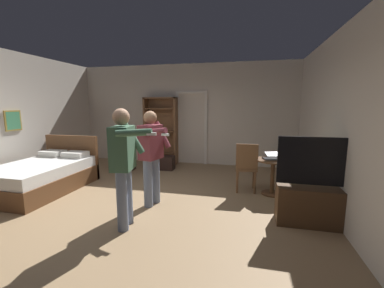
# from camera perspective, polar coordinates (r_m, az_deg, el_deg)

# --- Properties ---
(ground_plane) EXTENTS (7.29, 7.29, 0.00)m
(ground_plane) POSITION_cam_1_polar(r_m,az_deg,el_deg) (4.49, -13.01, -13.87)
(ground_plane) COLOR #997A56
(wall_back) EXTENTS (6.59, 0.12, 2.89)m
(wall_back) POSITION_cam_1_polar(r_m,az_deg,el_deg) (7.31, -1.66, 6.86)
(wall_back) COLOR silver
(wall_back) RESTS_ON ground_plane
(wall_right) EXTENTS (0.12, 6.87, 2.89)m
(wall_right) POSITION_cam_1_polar(r_m,az_deg,el_deg) (3.94, 33.40, 3.44)
(wall_right) COLOR silver
(wall_right) RESTS_ON ground_plane
(doorway_frame) EXTENTS (0.93, 0.08, 2.13)m
(doorway_frame) POSITION_cam_1_polar(r_m,az_deg,el_deg) (7.19, -0.08, 5.03)
(doorway_frame) COLOR white
(doorway_frame) RESTS_ON ground_plane
(bed) EXTENTS (1.35, 2.00, 1.02)m
(bed) POSITION_cam_1_polar(r_m,az_deg,el_deg) (5.93, -31.31, -6.20)
(bed) COLOR brown
(bed) RESTS_ON ground_plane
(bookshelf) EXTENTS (0.98, 0.32, 1.95)m
(bookshelf) POSITION_cam_1_polar(r_m,az_deg,el_deg) (7.33, -7.15, 3.70)
(bookshelf) COLOR brown
(bookshelf) RESTS_ON ground_plane
(tv_flatscreen) EXTENTS (1.18, 0.40, 1.29)m
(tv_flatscreen) POSITION_cam_1_polar(r_m,az_deg,el_deg) (4.05, 27.22, -11.43)
(tv_flatscreen) COLOR #4C331E
(tv_flatscreen) RESTS_ON ground_plane
(side_table) EXTENTS (0.66, 0.66, 0.70)m
(side_table) POSITION_cam_1_polar(r_m,az_deg,el_deg) (5.01, 18.27, -5.93)
(side_table) COLOR brown
(side_table) RESTS_ON ground_plane
(laptop) EXTENTS (0.39, 0.40, 0.16)m
(laptop) POSITION_cam_1_polar(r_m,az_deg,el_deg) (4.90, 18.25, -2.89)
(laptop) COLOR black
(laptop) RESTS_ON side_table
(bottle_on_table) EXTENTS (0.06, 0.06, 0.22)m
(bottle_on_table) POSITION_cam_1_polar(r_m,az_deg,el_deg) (4.88, 20.17, -2.56)
(bottle_on_table) COLOR #392B2E
(bottle_on_table) RESTS_ON side_table
(wooden_chair) EXTENTS (0.44, 0.44, 0.99)m
(wooden_chair) POSITION_cam_1_polar(r_m,az_deg,el_deg) (4.99, 12.53, -4.89)
(wooden_chair) COLOR brown
(wooden_chair) RESTS_ON ground_plane
(person_blue_shirt) EXTENTS (0.72, 0.58, 1.69)m
(person_blue_shirt) POSITION_cam_1_polar(r_m,az_deg,el_deg) (3.52, -15.58, -3.70)
(person_blue_shirt) COLOR slate
(person_blue_shirt) RESTS_ON ground_plane
(person_striped_shirt) EXTENTS (0.62, 0.65, 1.63)m
(person_striped_shirt) POSITION_cam_1_polar(r_m,az_deg,el_deg) (4.23, -9.38, -1.90)
(person_striped_shirt) COLOR slate
(person_striped_shirt) RESTS_ON ground_plane
(suitcase_dark) EXTENTS (0.55, 0.42, 0.37)m
(suitcase_dark) POSITION_cam_1_polar(r_m,az_deg,el_deg) (6.85, -15.66, -4.32)
(suitcase_dark) COLOR black
(suitcase_dark) RESTS_ON ground_plane
(suitcase_small) EXTENTS (0.45, 0.31, 0.37)m
(suitcase_small) POSITION_cam_1_polar(r_m,az_deg,el_deg) (6.67, -6.10, -4.36)
(suitcase_small) COLOR black
(suitcase_small) RESTS_ON ground_plane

